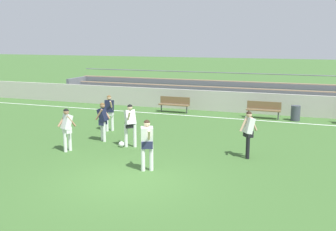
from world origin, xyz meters
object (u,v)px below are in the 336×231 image
player_white_wide_left (67,126)px  player_white_trailing_run (248,130)px  player_dark_overlapping (103,118)px  player_dark_challenging (109,110)px  player_white_pressing_high (130,122)px  bleacher_stand (250,94)px  soccer_ball (121,144)px  bench_far_left (174,103)px  bench_near_bin (264,108)px  trash_bin (296,113)px  player_white_on_ball (147,141)px

player_white_wide_left → player_white_trailing_run: player_white_trailing_run is taller
player_dark_overlapping → player_white_trailing_run: player_white_trailing_run is taller
player_dark_overlapping → player_dark_challenging: size_ratio=0.97×
player_white_pressing_high → bleacher_stand: bearing=76.3°
bleacher_stand → player_white_trailing_run: (1.76, -11.33, 0.21)m
player_dark_overlapping → soccer_ball: bearing=-27.0°
bench_far_left → player_dark_overlapping: bearing=-94.1°
bench_near_bin → player_dark_challenging: 8.37m
bleacher_stand → bench_near_bin: bleacher_stand is taller
bleacher_stand → player_white_wide_left: size_ratio=15.57×
soccer_ball → player_white_wide_left: bearing=-142.2°
trash_bin → player_white_wide_left: (-7.71, -9.08, 0.58)m
bleacher_stand → bench_far_left: size_ratio=14.20×
bench_far_left → trash_bin: 6.71m
player_white_trailing_run → bleacher_stand: bearing=98.8°
player_white_on_ball → soccer_ball: 3.24m
bench_near_bin → soccer_ball: size_ratio=8.18×
player_white_pressing_high → player_white_on_ball: (1.78, -2.44, -0.01)m
player_white_pressing_high → player_dark_challenging: size_ratio=1.02×
player_white_pressing_high → player_white_trailing_run: player_white_pressing_high is taller
bench_far_left → player_dark_challenging: bearing=-101.9°
player_dark_overlapping → player_white_wide_left: (-0.49, -1.83, 0.02)m
trash_bin → player_dark_overlapping: bearing=-134.9°
player_white_wide_left → player_white_on_ball: size_ratio=0.98×
player_white_wide_left → player_white_on_ball: player_white_on_ball is taller
player_white_wide_left → soccer_ball: bearing=37.8°
bench_far_left → player_dark_overlapping: (-0.52, -7.30, 0.41)m
player_white_pressing_high → soccer_ball: player_white_pressing_high is taller
player_white_pressing_high → player_white_on_ball: player_white_pressing_high is taller
trash_bin → player_white_on_ball: player_white_on_ball is taller
player_dark_overlapping → player_white_wide_left: 1.90m
player_dark_overlapping → player_dark_challenging: player_dark_challenging is taller
player_white_pressing_high → player_dark_overlapping: bearing=163.4°
player_white_trailing_run → player_dark_challenging: bearing=163.1°
player_white_wide_left → player_white_on_ball: (3.73, -1.04, 0.03)m
player_dark_overlapping → soccer_ball: (1.13, -0.58, -0.85)m
bleacher_stand → trash_bin: bleacher_stand is taller
player_white_trailing_run → soccer_ball: size_ratio=7.70×
player_dark_challenging → player_white_trailing_run: bearing=-16.9°
player_white_pressing_high → bench_near_bin: bearing=61.9°
bench_far_left → trash_bin: bench_far_left is taller
trash_bin → player_white_trailing_run: 7.65m
player_white_trailing_run → player_dark_challenging: player_white_trailing_run is taller
player_dark_challenging → soccer_ball: bearing=-52.3°
bench_far_left → player_white_pressing_high: 7.80m
bench_far_left → player_dark_challenging: 5.70m
bleacher_stand → bench_near_bin: 3.98m
bleacher_stand → player_white_trailing_run: bleacher_stand is taller
bench_far_left → player_white_wide_left: bearing=-96.3°
player_white_pressing_high → player_dark_challenging: (-2.12, 2.17, -0.02)m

